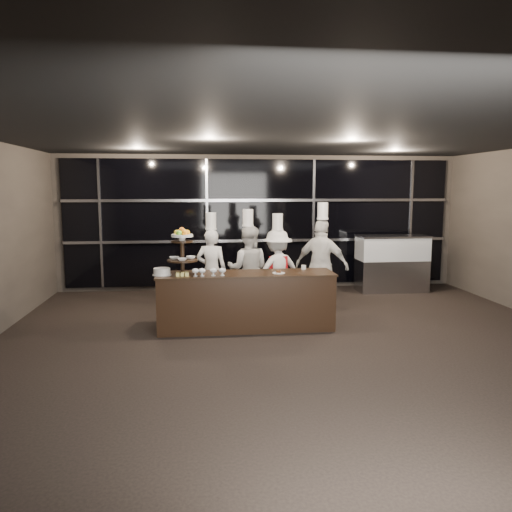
{
  "coord_description": "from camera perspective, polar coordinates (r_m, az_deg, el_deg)",
  "views": [
    {
      "loc": [
        -1.37,
        -6.17,
        2.27
      ],
      "look_at": [
        -0.44,
        1.98,
        1.15
      ],
      "focal_mm": 35.0,
      "sensor_mm": 36.0,
      "label": 1
    }
  ],
  "objects": [
    {
      "name": "chef_a",
      "position": [
        9.17,
        -5.11,
        -1.48
      ],
      "size": [
        0.63,
        0.49,
        1.83
      ],
      "color": "white",
      "rests_on": "ground"
    },
    {
      "name": "chef_d",
      "position": [
        9.19,
        7.52,
        -1.03
      ],
      "size": [
        1.07,
        0.91,
        2.02
      ],
      "color": "white",
      "rests_on": "ground"
    },
    {
      "name": "window_wall",
      "position": [
        11.22,
        0.54,
        3.85
      ],
      "size": [
        8.6,
        0.1,
        2.8
      ],
      "color": "black",
      "rests_on": "ground"
    },
    {
      "name": "chef_cup",
      "position": [
        8.38,
        5.47,
        -1.28
      ],
      "size": [
        0.08,
        0.08,
        0.07
      ],
      "primitive_type": "cylinder",
      "color": "white",
      "rests_on": "buffet_counter"
    },
    {
      "name": "pastry_squares",
      "position": [
        7.8,
        -8.41,
        -2.07
      ],
      "size": [
        0.2,
        0.13,
        0.05
      ],
      "color": "#F7E879",
      "rests_on": "buffet_counter"
    },
    {
      "name": "buffet_counter",
      "position": [
        8.08,
        -1.17,
        -5.12
      ],
      "size": [
        2.84,
        0.74,
        0.92
      ],
      "color": "black",
      "rests_on": "ground"
    },
    {
      "name": "display_case",
      "position": [
        11.4,
        15.27,
        -0.49
      ],
      "size": [
        1.52,
        0.67,
        1.24
      ],
      "color": "#A5A5AA",
      "rests_on": "ground"
    },
    {
      "name": "compotes",
      "position": [
        7.73,
        -5.48,
        -1.7
      ],
      "size": [
        0.53,
        0.11,
        0.12
      ],
      "color": "silver",
      "rests_on": "buffet_counter"
    },
    {
      "name": "layer_cake",
      "position": [
        7.93,
        -10.7,
        -1.77
      ],
      "size": [
        0.3,
        0.3,
        0.11
      ],
      "color": "white",
      "rests_on": "buffet_counter"
    },
    {
      "name": "room",
      "position": [
        6.37,
        5.98,
        0.79
      ],
      "size": [
        10.0,
        10.0,
        10.0
      ],
      "color": "black",
      "rests_on": "ground"
    },
    {
      "name": "chef_c",
      "position": [
        9.23,
        2.45,
        -1.59
      ],
      "size": [
        1.1,
        0.84,
        1.81
      ],
      "color": "white",
      "rests_on": "ground"
    },
    {
      "name": "chef_b",
      "position": [
        9.13,
        -0.91,
        -1.42
      ],
      "size": [
        0.88,
        0.74,
        1.89
      ],
      "color": "silver",
      "rests_on": "ground"
    },
    {
      "name": "small_plate",
      "position": [
        7.96,
        2.61,
        -1.89
      ],
      "size": [
        0.2,
        0.2,
        0.05
      ],
      "color": "white",
      "rests_on": "buffet_counter"
    },
    {
      "name": "display_stand",
      "position": [
        7.91,
        -8.43,
        0.93
      ],
      "size": [
        0.48,
        0.48,
        0.74
      ],
      "color": "black",
      "rests_on": "buffet_counter"
    }
  ]
}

